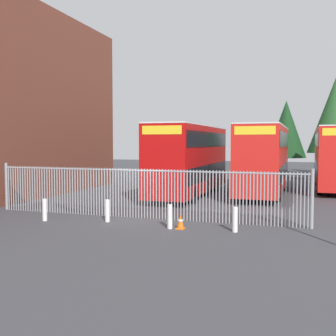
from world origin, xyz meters
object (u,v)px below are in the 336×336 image
Objects in this scene: bollard_near_left at (45,210)px; traffic_cone_by_gate at (181,222)px; bollard_far_right at (235,220)px; double_decker_bus_behind_fence_right at (335,156)px; bollard_center_front at (107,211)px; bollard_near_right at (170,217)px; double_decker_bus_behind_fence_left at (264,157)px; double_decker_bus_near_gate at (190,157)px.

bollard_near_left is 6.03m from traffic_cone_by_gate.
bollard_near_left is 1.00× the size of bollard_far_right.
bollard_center_front is at bearing -121.69° from double_decker_bus_behind_fence_right.
double_decker_bus_behind_fence_right is 17.82m from traffic_cone_by_gate.
double_decker_bus_behind_fence_right is at bearing 74.76° from bollard_far_right.
double_decker_bus_behind_fence_left is at bearing 78.63° from bollard_near_right.
double_decker_bus_near_gate and double_decker_bus_behind_fence_left have the same top height.
bollard_near_right is (-2.43, -12.10, -1.95)m from double_decker_bus_behind_fence_left.
bollard_near_left and bollard_center_front have the same top height.
traffic_cone_by_gate is at bearing -76.50° from double_decker_bus_near_gate.
bollard_near_left is (-12.56, -16.68, -1.95)m from double_decker_bus_behind_fence_right.
bollard_center_front reaches higher than traffic_cone_by_gate.
bollard_near_right is 2.52m from bollard_far_right.
bollard_far_right is at bearing 2.69° from bollard_near_left.
bollard_far_right is at bearing -2.74° from bollard_center_front.
bollard_far_right is (0.08, -11.90, -1.95)m from double_decker_bus_behind_fence_left.
bollard_near_left is 8.13m from bollard_far_right.
bollard_far_right is (5.46, -0.26, 0.00)m from bollard_center_front.
traffic_cone_by_gate is (-2.09, -0.14, -0.19)m from bollard_far_right.
bollard_center_front is (-5.38, -11.64, -1.95)m from double_decker_bus_behind_fence_left.
double_decker_bus_behind_fence_left is (4.40, 2.10, 0.00)m from double_decker_bus_near_gate.
double_decker_bus_behind_fence_right reaches higher than traffic_cone_by_gate.
traffic_cone_by_gate is (-2.01, -12.04, -2.13)m from double_decker_bus_behind_fence_left.
bollard_near_left is 2.74m from bollard_center_front.
bollard_far_right is at bearing 3.92° from traffic_cone_by_gate.
bollard_far_right is at bearing 4.56° from bollard_near_right.
traffic_cone_by_gate is at bearing -6.87° from bollard_center_front.
traffic_cone_by_gate is at bearing -176.08° from bollard_far_right.
double_decker_bus_behind_fence_left is at bearing 25.48° from double_decker_bus_near_gate.
bollard_near_left and bollard_near_right have the same top height.
bollard_center_front is 3.39m from traffic_cone_by_gate.
bollard_near_right is 1.00× the size of bollard_far_right.
double_decker_bus_near_gate is at bearing 84.15° from bollard_center_front.
double_decker_bus_behind_fence_left is 1.00× the size of double_decker_bus_behind_fence_right.
bollard_center_front is at bearing -95.85° from double_decker_bus_near_gate.
bollard_center_front is at bearing 177.26° from bollard_far_right.
bollard_center_front is 1.00× the size of bollard_near_right.
bollard_near_right is at bearing 1.85° from bollard_near_left.
bollard_far_right is at bearing -105.24° from double_decker_bus_behind_fence_right.
bollard_near_left is at bearing -166.41° from bollard_center_front.
double_decker_bus_behind_fence_right reaches higher than bollard_far_right.
double_decker_bus_behind_fence_right reaches higher than bollard_near_left.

